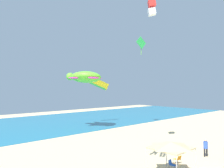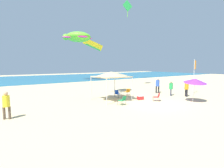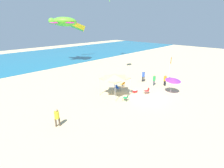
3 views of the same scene
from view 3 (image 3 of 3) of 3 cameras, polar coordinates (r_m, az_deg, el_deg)
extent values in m
cube|color=#D6BC8C|center=(22.67, 11.61, -4.75)|extent=(120.00, 120.00, 0.10)
cube|color=teal|center=(52.41, -26.15, 7.64)|extent=(120.00, 28.91, 0.02)
cylinder|color=#B7B7BC|center=(20.72, 1.04, -3.04)|extent=(0.07, 0.07, 2.34)
cylinder|color=#B7B7BC|center=(22.86, 6.15, -0.93)|extent=(0.07, 0.07, 2.34)
cylinder|color=#B7B7BC|center=(22.64, -4.33, -1.07)|extent=(0.07, 0.07, 2.34)
cylinder|color=#B7B7BC|center=(24.62, 0.85, 0.71)|extent=(0.07, 0.07, 2.34)
cube|color=#D1B784|center=(22.26, 0.95, 1.93)|extent=(3.08, 2.98, 0.10)
pyramid|color=#D1B784|center=(22.17, 0.96, 2.61)|extent=(3.02, 2.92, 0.46)
cylinder|color=silver|center=(24.79, 19.60, -0.44)|extent=(0.19, 0.29, 2.26)
cone|color=purple|center=(24.40, 20.04, 1.52)|extent=(2.11, 2.11, 0.76)
cylinder|color=black|center=(24.14, 2.10, -2.14)|extent=(0.02, 0.02, 0.40)
cylinder|color=black|center=(24.53, 2.85, -1.80)|extent=(0.02, 0.02, 0.40)
cylinder|color=black|center=(24.44, 1.14, -1.85)|extent=(0.02, 0.02, 0.40)
cylinder|color=black|center=(24.82, 1.90, -1.51)|extent=(0.02, 0.02, 0.40)
cube|color=blue|center=(24.41, 2.01, -1.39)|extent=(0.55, 0.55, 0.03)
cube|color=blue|center=(24.50, 1.48, -0.77)|extent=(0.50, 0.16, 0.41)
cylinder|color=black|center=(24.06, 10.74, -2.57)|extent=(0.02, 0.02, 0.40)
cylinder|color=black|center=(23.61, 11.13, -3.04)|extent=(0.02, 0.02, 0.40)
cylinder|color=black|center=(24.23, 11.91, -2.50)|extent=(0.02, 0.02, 0.40)
cylinder|color=black|center=(23.78, 12.32, -2.96)|extent=(0.02, 0.02, 0.40)
cube|color=red|center=(23.84, 11.55, -2.32)|extent=(0.73, 0.73, 0.03)
cube|color=red|center=(23.86, 12.25, -1.81)|extent=(0.41, 0.47, 0.41)
cylinder|color=black|center=(26.45, 3.58, -0.18)|extent=(0.02, 0.02, 0.40)
cylinder|color=black|center=(26.13, 2.72, -0.42)|extent=(0.02, 0.02, 0.40)
cylinder|color=black|center=(26.08, 4.33, -0.49)|extent=(0.02, 0.02, 0.40)
cylinder|color=black|center=(25.76, 3.47, -0.74)|extent=(0.02, 0.02, 0.40)
cube|color=orange|center=(26.03, 3.54, -0.04)|extent=(0.59, 0.59, 0.03)
cube|color=orange|center=(25.76, 3.97, 0.22)|extent=(0.51, 0.20, 0.41)
cylinder|color=black|center=(21.74, 4.20, -4.76)|extent=(0.02, 0.02, 0.40)
cylinder|color=black|center=(21.31, 3.57, -5.26)|extent=(0.02, 0.02, 0.40)
cylinder|color=black|center=(21.54, 5.44, -5.04)|extent=(0.02, 0.02, 0.40)
cylinder|color=black|center=(21.11, 4.84, -5.55)|extent=(0.02, 0.02, 0.40)
cube|color=#198C4C|center=(21.34, 4.53, -4.66)|extent=(0.63, 0.63, 0.03)
cube|color=#198C4C|center=(21.14, 5.25, -4.30)|extent=(0.51, 0.24, 0.41)
cube|color=red|center=(24.05, 7.79, -2.46)|extent=(0.67, 0.51, 0.36)
cube|color=white|center=(23.97, 7.81, -2.02)|extent=(0.69, 0.52, 0.04)
cylinder|color=silver|center=(29.41, 18.88, 4.72)|extent=(0.06, 0.06, 4.21)
cube|color=orange|center=(29.25, 19.35, 7.52)|extent=(0.30, 0.02, 1.10)
cylinder|color=black|center=(27.53, 17.57, 0.16)|extent=(0.16, 0.16, 0.81)
cylinder|color=black|center=(27.79, 17.26, 0.38)|extent=(0.16, 0.16, 0.81)
cylinder|color=orange|center=(27.43, 17.58, 1.76)|extent=(0.42, 0.42, 0.70)
sphere|color=tan|center=(27.29, 17.68, 2.73)|extent=(0.26, 0.26, 0.26)
cylinder|color=brown|center=(17.08, -17.37, -12.16)|extent=(0.16, 0.16, 0.84)
cylinder|color=brown|center=(17.08, -18.50, -12.29)|extent=(0.16, 0.16, 0.84)
cylinder|color=yellow|center=(16.69, -18.22, -9.92)|extent=(0.44, 0.44, 0.73)
sphere|color=tan|center=(16.46, -18.41, -8.40)|extent=(0.27, 0.27, 0.27)
cylinder|color=#33384C|center=(27.56, 13.96, 0.50)|extent=(0.15, 0.15, 0.78)
cylinder|color=#33384C|center=(27.27, 14.04, 0.29)|extent=(0.15, 0.15, 0.78)
cylinder|color=green|center=(27.19, 14.12, 1.84)|extent=(0.41, 0.41, 0.68)
sphere|color=tan|center=(27.06, 14.20, 2.78)|extent=(0.25, 0.25, 0.25)
cylinder|color=black|center=(28.63, 10.23, 1.61)|extent=(0.17, 0.17, 0.87)
cylinder|color=black|center=(28.84, 10.76, 1.70)|extent=(0.17, 0.17, 0.87)
cylinder|color=blue|center=(28.50, 10.60, 3.22)|extent=(0.46, 0.46, 0.76)
sphere|color=beige|center=(28.36, 10.66, 4.23)|extent=(0.28, 0.28, 0.28)
ellipsoid|color=#66D82D|center=(43.22, -15.78, 19.65)|extent=(7.11, 7.31, 2.60)
sphere|color=#66D82D|center=(44.46, -19.79, 19.44)|extent=(1.42, 1.42, 1.42)
ellipsoid|color=#E02D9E|center=(41.94, -18.93, 19.04)|extent=(2.34, 1.35, 0.31)
ellipsoid|color=#E02D9E|center=(45.70, -16.71, 19.23)|extent=(1.00, 2.25, 0.31)
ellipsoid|color=#E02D9E|center=(41.08, -14.00, 19.49)|extent=(2.34, 1.35, 0.31)
ellipsoid|color=#E02D9E|center=(44.06, -12.54, 19.58)|extent=(1.00, 2.25, 0.31)
cube|color=yellow|center=(49.57, -12.03, 18.81)|extent=(5.34, 1.38, 3.24)
cube|color=green|center=(49.58, -11.97, 18.02)|extent=(4.09, 0.74, 1.82)
camera|label=1|loc=(4.61, -45.83, -10.27)|focal=34.09mm
camera|label=2|loc=(7.80, 34.41, -30.77)|focal=28.53mm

